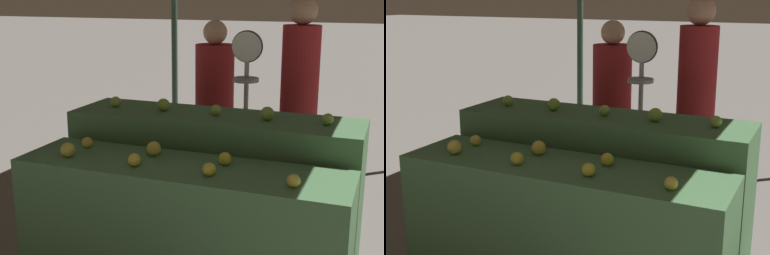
# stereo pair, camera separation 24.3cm
# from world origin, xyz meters

# --- Properties ---
(display_counter_front) EXTENTS (1.97, 0.55, 0.80)m
(display_counter_front) POSITION_xyz_m (0.00, 0.00, 0.40)
(display_counter_front) COLOR #4C7A4C
(display_counter_front) RESTS_ON ground_plane
(display_counter_back) EXTENTS (1.97, 0.55, 0.97)m
(display_counter_back) POSITION_xyz_m (0.00, 0.60, 0.49)
(display_counter_back) COLOR #4C7A4C
(display_counter_back) RESTS_ON ground_plane
(apple_front_0) EXTENTS (0.09, 0.09, 0.09)m
(apple_front_0) POSITION_xyz_m (-0.69, -0.10, 0.85)
(apple_front_0) COLOR gold
(apple_front_0) RESTS_ON display_counter_front
(apple_front_1) EXTENTS (0.08, 0.08, 0.08)m
(apple_front_1) POSITION_xyz_m (-0.24, -0.11, 0.84)
(apple_front_1) COLOR gold
(apple_front_1) RESTS_ON display_counter_front
(apple_front_2) EXTENTS (0.08, 0.08, 0.08)m
(apple_front_2) POSITION_xyz_m (0.22, -0.11, 0.84)
(apple_front_2) COLOR gold
(apple_front_2) RESTS_ON display_counter_front
(apple_front_3) EXTENTS (0.07, 0.07, 0.07)m
(apple_front_3) POSITION_xyz_m (0.68, -0.12, 0.84)
(apple_front_3) COLOR yellow
(apple_front_3) RESTS_ON display_counter_front
(apple_front_4) EXTENTS (0.07, 0.07, 0.07)m
(apple_front_4) POSITION_xyz_m (-0.69, 0.11, 0.84)
(apple_front_4) COLOR yellow
(apple_front_4) RESTS_ON display_counter_front
(apple_front_5) EXTENTS (0.09, 0.09, 0.09)m
(apple_front_5) POSITION_xyz_m (-0.22, 0.12, 0.85)
(apple_front_5) COLOR yellow
(apple_front_5) RESTS_ON display_counter_front
(apple_front_6) EXTENTS (0.08, 0.08, 0.08)m
(apple_front_6) POSITION_xyz_m (0.24, 0.10, 0.84)
(apple_front_6) COLOR gold
(apple_front_6) RESTS_ON display_counter_front
(apple_back_0) EXTENTS (0.08, 0.08, 0.08)m
(apple_back_0) POSITION_xyz_m (-0.75, 0.59, 1.01)
(apple_back_0) COLOR #8EB247
(apple_back_0) RESTS_ON display_counter_back
(apple_back_1) EXTENTS (0.09, 0.09, 0.09)m
(apple_back_1) POSITION_xyz_m (-0.37, 0.60, 1.02)
(apple_back_1) COLOR #84AD3D
(apple_back_1) RESTS_ON display_counter_back
(apple_back_2) EXTENTS (0.07, 0.07, 0.07)m
(apple_back_2) POSITION_xyz_m (0.01, 0.60, 1.01)
(apple_back_2) COLOR #8EB247
(apple_back_2) RESTS_ON display_counter_back
(apple_back_3) EXTENTS (0.09, 0.09, 0.09)m
(apple_back_3) POSITION_xyz_m (0.36, 0.59, 1.02)
(apple_back_3) COLOR #84AD3D
(apple_back_3) RESTS_ON display_counter_back
(apple_back_4) EXTENTS (0.07, 0.07, 0.07)m
(apple_back_4) POSITION_xyz_m (0.74, 0.61, 1.01)
(apple_back_4) COLOR #8EB247
(apple_back_4) RESTS_ON display_counter_back
(produce_scale) EXTENTS (0.25, 0.20, 1.50)m
(produce_scale) POSITION_xyz_m (0.03, 1.25, 1.07)
(produce_scale) COLOR #99999E
(produce_scale) RESTS_ON ground_plane
(person_vendor_at_scale) EXTENTS (0.44, 0.44, 1.55)m
(person_vendor_at_scale) POSITION_xyz_m (-0.34, 1.58, 0.89)
(person_vendor_at_scale) COLOR #2D2D38
(person_vendor_at_scale) RESTS_ON ground_plane
(person_customer_left) EXTENTS (0.36, 0.36, 1.75)m
(person_customer_left) POSITION_xyz_m (0.39, 1.57, 1.04)
(person_customer_left) COLOR #2D2D38
(person_customer_left) RESTS_ON ground_plane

